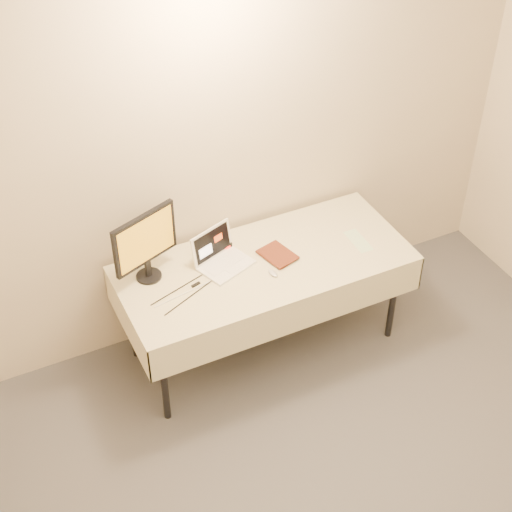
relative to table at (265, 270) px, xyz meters
name	(u,v)px	position (x,y,z in m)	size (l,w,h in m)	color
back_wall	(233,144)	(0.00, 0.45, 0.67)	(4.00, 0.10, 2.70)	beige
table	(265,270)	(0.00, 0.00, 0.00)	(1.86, 0.81, 0.74)	black
laptop	(220,256)	(-0.25, 0.12, 0.12)	(0.39, 0.35, 0.22)	white
monitor	(145,242)	(-0.70, 0.19, 0.34)	(0.44, 0.21, 0.47)	black
book	(267,248)	(0.02, 0.00, 0.18)	(0.17, 0.02, 0.23)	maroon
alarm_clock	(223,247)	(-0.19, 0.22, 0.09)	(0.12, 0.07, 0.05)	black
clicker	(273,273)	(-0.01, -0.13, 0.07)	(0.04, 0.08, 0.02)	#BABABD
paper_form	(358,241)	(0.65, -0.07, 0.06)	(0.09, 0.24, 0.00)	beige
usb_dongle	(196,285)	(-0.47, -0.01, 0.07)	(0.06, 0.02, 0.01)	black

